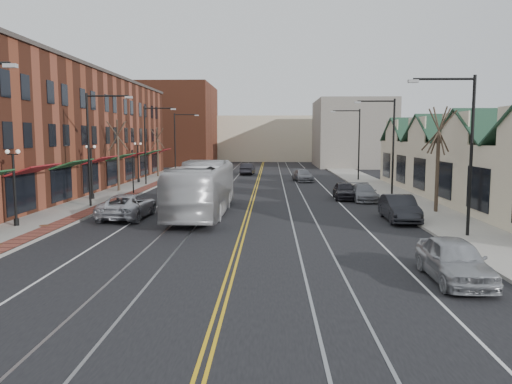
# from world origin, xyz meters

# --- Properties ---
(ground) EXTENTS (160.00, 160.00, 0.00)m
(ground) POSITION_xyz_m (0.00, 0.00, 0.00)
(ground) COLOR black
(ground) RESTS_ON ground
(sidewalk_left) EXTENTS (4.00, 120.00, 0.15)m
(sidewalk_left) POSITION_xyz_m (-12.00, 20.00, 0.07)
(sidewalk_left) COLOR gray
(sidewalk_left) RESTS_ON ground
(sidewalk_right) EXTENTS (4.00, 120.00, 0.15)m
(sidewalk_right) POSITION_xyz_m (12.00, 20.00, 0.07)
(sidewalk_right) COLOR gray
(sidewalk_right) RESTS_ON ground
(building_left) EXTENTS (10.00, 50.00, 11.00)m
(building_left) POSITION_xyz_m (-19.00, 27.00, 5.50)
(building_left) COLOR brown
(building_left) RESTS_ON ground
(building_right) EXTENTS (8.00, 36.00, 4.60)m
(building_right) POSITION_xyz_m (18.00, 20.00, 2.30)
(building_right) COLOR beige
(building_right) RESTS_ON ground
(backdrop_left) EXTENTS (14.00, 18.00, 14.00)m
(backdrop_left) POSITION_xyz_m (-16.00, 70.00, 7.00)
(backdrop_left) COLOR brown
(backdrop_left) RESTS_ON ground
(backdrop_mid) EXTENTS (22.00, 14.00, 9.00)m
(backdrop_mid) POSITION_xyz_m (0.00, 85.00, 4.50)
(backdrop_mid) COLOR beige
(backdrop_mid) RESTS_ON ground
(backdrop_right) EXTENTS (12.00, 16.00, 11.00)m
(backdrop_right) POSITION_xyz_m (15.00, 65.00, 5.50)
(backdrop_right) COLOR slate
(backdrop_right) RESTS_ON ground
(streetlight_l_1) EXTENTS (3.33, 0.25, 8.00)m
(streetlight_l_1) POSITION_xyz_m (-11.05, 16.00, 5.03)
(streetlight_l_1) COLOR black
(streetlight_l_1) RESTS_ON sidewalk_left
(streetlight_l_2) EXTENTS (3.33, 0.25, 8.00)m
(streetlight_l_2) POSITION_xyz_m (-11.05, 32.00, 5.03)
(streetlight_l_2) COLOR black
(streetlight_l_2) RESTS_ON sidewalk_left
(streetlight_l_3) EXTENTS (3.33, 0.25, 8.00)m
(streetlight_l_3) POSITION_xyz_m (-11.05, 48.00, 5.03)
(streetlight_l_3) COLOR black
(streetlight_l_3) RESTS_ON sidewalk_left
(streetlight_r_0) EXTENTS (3.33, 0.25, 8.00)m
(streetlight_r_0) POSITION_xyz_m (11.05, 6.00, 5.03)
(streetlight_r_0) COLOR black
(streetlight_r_0) RESTS_ON sidewalk_right
(streetlight_r_1) EXTENTS (3.33, 0.25, 8.00)m
(streetlight_r_1) POSITION_xyz_m (11.05, 22.00, 5.03)
(streetlight_r_1) COLOR black
(streetlight_r_1) RESTS_ON sidewalk_right
(streetlight_r_2) EXTENTS (3.33, 0.25, 8.00)m
(streetlight_r_2) POSITION_xyz_m (11.05, 38.00, 5.03)
(streetlight_r_2) COLOR black
(streetlight_r_2) RESTS_ON sidewalk_right
(lamppost_l_1) EXTENTS (0.84, 0.28, 4.27)m
(lamppost_l_1) POSITION_xyz_m (-12.80, 8.00, 2.20)
(lamppost_l_1) COLOR black
(lamppost_l_1) RESTS_ON sidewalk_left
(lamppost_l_2) EXTENTS (0.84, 0.28, 4.27)m
(lamppost_l_2) POSITION_xyz_m (-12.80, 20.00, 2.20)
(lamppost_l_2) COLOR black
(lamppost_l_2) RESTS_ON sidewalk_left
(lamppost_l_3) EXTENTS (0.84, 0.28, 4.27)m
(lamppost_l_3) POSITION_xyz_m (-12.80, 34.00, 2.20)
(lamppost_l_3) COLOR black
(lamppost_l_3) RESTS_ON sidewalk_left
(tree_left_near) EXTENTS (1.78, 1.37, 6.48)m
(tree_left_near) POSITION_xyz_m (-12.50, 26.00, 3.51)
(tree_left_near) COLOR #382B21
(tree_left_near) RESTS_ON sidewalk_left
(tree_left_far) EXTENTS (1.66, 1.28, 6.02)m
(tree_left_far) POSITION_xyz_m (-12.50, 42.00, 3.28)
(tree_left_far) COLOR #382B21
(tree_left_far) RESTS_ON sidewalk_left
(tree_right_mid) EXTENTS (1.90, 1.46, 6.93)m
(tree_right_mid) POSITION_xyz_m (12.50, 14.00, 3.75)
(tree_right_mid) COLOR #382B21
(tree_right_mid) RESTS_ON sidewalk_right
(manhole_far) EXTENTS (0.60, 0.60, 0.02)m
(manhole_far) POSITION_xyz_m (-11.20, 8.00, 0.16)
(manhole_far) COLOR #592D19
(manhole_far) RESTS_ON sidewalk_left
(traffic_signal) EXTENTS (0.18, 0.15, 3.80)m
(traffic_signal) POSITION_xyz_m (-10.60, 24.00, 2.35)
(traffic_signal) COLOR black
(traffic_signal) RESTS_ON sidewalk_left
(transit_bus) EXTENTS (3.07, 12.56, 3.49)m
(transit_bus) POSITION_xyz_m (-2.94, 12.80, 1.74)
(transit_bus) COLOR #BBBBBD
(transit_bus) RESTS_ON ground
(parked_suv) EXTENTS (2.75, 5.66, 1.55)m
(parked_suv) POSITION_xyz_m (-7.50, 11.55, 0.78)
(parked_suv) COLOR silver
(parked_suv) RESTS_ON ground
(parked_car_a) EXTENTS (1.91, 4.62, 1.56)m
(parked_car_a) POSITION_xyz_m (8.06, -1.65, 0.78)
(parked_car_a) COLOR #9B9DA2
(parked_car_a) RESTS_ON ground
(parked_car_b) EXTENTS (1.77, 4.85, 1.59)m
(parked_car_b) POSITION_xyz_m (9.30, 10.93, 0.79)
(parked_car_b) COLOR black
(parked_car_b) RESTS_ON ground
(parked_car_c) EXTENTS (1.91, 4.59, 1.33)m
(parked_car_c) POSITION_xyz_m (8.87, 20.34, 0.66)
(parked_car_c) COLOR slate
(parked_car_c) RESTS_ON ground
(parked_car_d) EXTENTS (1.87, 4.29, 1.44)m
(parked_car_d) POSITION_xyz_m (7.50, 21.36, 0.72)
(parked_car_d) COLOR #232127
(parked_car_d) RESTS_ON ground
(distant_car_left) EXTENTS (1.91, 4.70, 1.52)m
(distant_car_left) POSITION_xyz_m (-1.60, 46.83, 0.76)
(distant_car_left) COLOR black
(distant_car_left) RESTS_ON ground
(distant_car_right) EXTENTS (2.52, 4.88, 1.35)m
(distant_car_right) POSITION_xyz_m (5.10, 37.07, 0.68)
(distant_car_right) COLOR slate
(distant_car_right) RESTS_ON ground
(distant_car_far) EXTENTS (1.78, 4.24, 1.43)m
(distant_car_far) POSITION_xyz_m (-6.45, 52.23, 0.72)
(distant_car_far) COLOR silver
(distant_car_far) RESTS_ON ground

